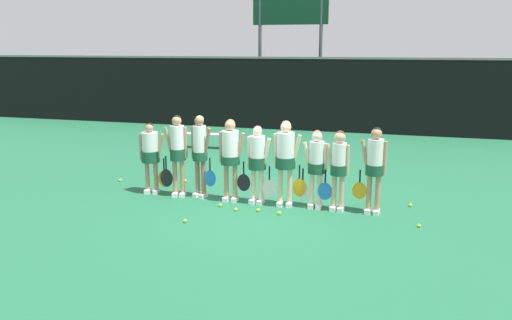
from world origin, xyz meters
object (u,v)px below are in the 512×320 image
Objects in this scene: player_0 at (151,152)px; player_4 at (258,159)px; player_3 at (231,152)px; tennis_ball_7 at (185,221)px; tennis_ball_2 at (410,205)px; player_5 at (286,156)px; tennis_ball_5 at (185,181)px; player_2 at (200,150)px; bench_courtside at (200,135)px; tennis_ball_9 at (279,213)px; player_6 at (316,163)px; tennis_ball_1 at (354,193)px; tennis_ball_4 at (419,226)px; tennis_ball_6 at (220,205)px; player_1 at (177,149)px; player_8 at (375,163)px; scoreboard at (290,20)px; tennis_ball_8 at (236,209)px; player_7 at (338,164)px; tennis_ball_0 at (120,180)px; tennis_ball_3 at (258,210)px.

player_4 is at bearing -13.58° from player_0.
tennis_ball_7 is at bearing -105.41° from player_3.
player_5 is at bearing -165.82° from tennis_ball_2.
tennis_ball_2 reaches higher than tennis_ball_5.
player_4 is at bearing 177.20° from player_5.
player_0 is at bearing 132.86° from tennis_ball_7.
bench_courtside is at bearing 123.60° from player_2.
tennis_ball_9 is at bearing -27.24° from player_3.
player_3 reaches higher than player_6.
tennis_ball_7 is at bearing -150.58° from tennis_ball_9.
tennis_ball_1 is 2.23m from tennis_ball_9.
player_3 is 26.99× the size of tennis_ball_4.
tennis_ball_6 reaches higher than tennis_ball_7.
player_4 is (3.39, -5.18, 0.56)m from bench_courtside.
player_1 is at bearing 165.49° from tennis_ball_9.
player_2 is at bearing -175.60° from player_8.
scoreboard reaches higher than player_3.
tennis_ball_6 is (0.93, -11.22, -4.25)m from scoreboard.
player_3 is (1.02, -10.76, -3.22)m from scoreboard.
scoreboard is 12.22m from tennis_ball_8.
player_2 is 1.09× the size of player_4.
scoreboard reaches higher than tennis_ball_7.
player_8 is at bearing -0.73° from player_3.
tennis_ball_2 is (3.12, 0.62, -0.93)m from player_4.
player_1 and player_2 have the same top height.
player_0 is 3.73m from player_6.
tennis_ball_9 is at bearing -144.89° from player_7.
tennis_ball_7 is (-1.01, -1.52, -0.93)m from player_4.
player_8 is 4.78m from tennis_ball_5.
player_4 is at bearing -27.88° from tennis_ball_5.
player_6 is 24.57× the size of tennis_ball_5.
tennis_ball_2 is at bearing 13.03° from player_5.
player_1 is 3.05m from player_6.
tennis_ball_7 is (0.32, -1.62, -1.03)m from player_2.
player_7 is 24.95× the size of tennis_ball_5.
player_4 is 3.91m from tennis_ball_0.
player_4 is at bearing -12.11° from player_1.
player_5 reaches higher than player_6.
tennis_ball_4 is 3.94m from tennis_ball_6.
tennis_ball_4 and tennis_ball_5 have the same top height.
player_5 reaches higher than tennis_ball_9.
scoreboard is 11.94m from player_8.
player_2 is 27.49× the size of tennis_ball_5.
tennis_ball_9 is at bearing -59.71° from bench_courtside.
tennis_ball_6 is (1.47, -1.59, 0.00)m from tennis_ball_5.
tennis_ball_0 is at bearing 178.46° from player_7.
player_2 is (0.50, 0.07, -0.00)m from player_1.
tennis_ball_3 is at bearing -154.78° from player_7.
tennis_ball_0 is 1.62m from tennis_ball_5.
scoreboard is 79.41× the size of tennis_ball_9.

